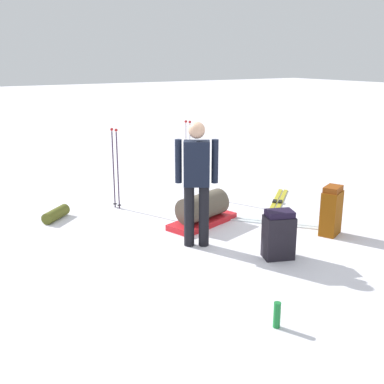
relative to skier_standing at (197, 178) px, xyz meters
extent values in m
plane|color=white|center=(-0.22, 0.06, -0.95)|extent=(80.00, 80.00, 0.00)
cylinder|color=black|center=(0.05, 0.08, -0.53)|extent=(0.14, 0.14, 0.85)
cylinder|color=black|center=(-0.05, -0.08, -0.53)|extent=(0.14, 0.14, 0.85)
cube|color=black|center=(0.00, 0.00, 0.20)|extent=(0.37, 0.40, 0.60)
cylinder|color=black|center=(0.13, 0.20, 0.23)|extent=(0.09, 0.09, 0.58)
cylinder|color=black|center=(-0.13, -0.20, 0.23)|extent=(0.09, 0.09, 0.58)
sphere|color=tan|center=(0.00, 0.00, 0.64)|extent=(0.22, 0.22, 0.22)
cube|color=gold|center=(-0.86, 2.31, -0.94)|extent=(1.22, 1.39, 0.02)
cube|color=black|center=(-0.86, 2.31, -0.92)|extent=(0.14, 0.15, 0.03)
cube|color=gold|center=(-0.94, 2.25, -0.94)|extent=(1.22, 1.39, 0.02)
cube|color=black|center=(-0.94, 2.25, -0.92)|extent=(0.14, 0.15, 0.03)
cube|color=silver|center=(-0.22, 1.48, -0.94)|extent=(1.45, 1.21, 0.02)
cube|color=black|center=(-0.22, 1.48, -0.92)|extent=(0.15, 0.14, 0.03)
cube|color=silver|center=(-0.16, 1.40, -0.94)|extent=(1.45, 1.21, 0.02)
cube|color=black|center=(-0.16, 1.40, -0.92)|extent=(0.15, 0.14, 0.03)
cube|color=black|center=(0.91, 0.66, -0.68)|extent=(0.38, 0.45, 0.56)
cube|color=black|center=(0.91, 0.66, -0.36)|extent=(0.34, 0.40, 0.08)
cube|color=#83420A|center=(0.68, 1.88, -0.63)|extent=(0.35, 0.41, 0.65)
cube|color=#823A0E|center=(0.68, 1.88, -0.27)|extent=(0.31, 0.37, 0.08)
cylinder|color=#26152D|center=(-2.21, -0.25, -0.30)|extent=(0.02, 0.02, 1.32)
sphere|color=#A51919|center=(-2.21, -0.25, 0.39)|extent=(0.05, 0.05, 0.05)
cylinder|color=black|center=(-2.21, -0.25, -0.89)|extent=(0.07, 0.07, 0.01)
cylinder|color=#26152D|center=(-2.10, -0.22, -0.30)|extent=(0.02, 0.02, 1.32)
sphere|color=#A51919|center=(-2.10, -0.22, 0.39)|extent=(0.05, 0.05, 0.05)
cylinder|color=black|center=(-2.10, -0.22, -0.89)|extent=(0.07, 0.07, 0.01)
cylinder|color=#B5B0B6|center=(-2.26, 1.21, -0.28)|extent=(0.02, 0.02, 1.34)
sphere|color=#A51919|center=(-2.26, 1.21, 0.42)|extent=(0.05, 0.05, 0.05)
cylinder|color=black|center=(-2.26, 1.21, -0.89)|extent=(0.07, 0.07, 0.01)
cylinder|color=#B5B0B6|center=(-2.17, 1.24, -0.28)|extent=(0.02, 0.02, 1.34)
sphere|color=#A51919|center=(-2.17, 1.24, 0.42)|extent=(0.05, 0.05, 0.05)
cylinder|color=black|center=(-2.17, 1.24, -0.89)|extent=(0.07, 0.07, 0.01)
cube|color=red|center=(-0.68, 0.54, -0.91)|extent=(0.77, 1.26, 0.09)
cylinder|color=brown|center=(-0.68, 0.54, -0.66)|extent=(0.62, 0.90, 0.40)
cylinder|color=#50551D|center=(-2.11, -1.31, -0.86)|extent=(0.50, 0.53, 0.18)
cylinder|color=#177430|center=(2.17, -0.47, -0.82)|extent=(0.07, 0.07, 0.26)
camera|label=1|loc=(5.20, -3.33, 1.54)|focal=44.98mm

